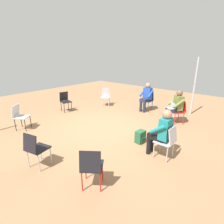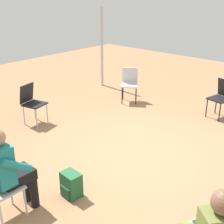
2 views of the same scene
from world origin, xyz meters
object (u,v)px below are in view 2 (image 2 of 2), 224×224
at_px(person_in_teal, 8,167).
at_px(chair_north, 221,96).
at_px(chair_west, 32,101).
at_px(chair_northwest, 130,82).
at_px(backpack_near_laptop_user, 72,186).

bearing_deg(person_in_teal, chair_north, 82.92).
bearing_deg(chair_west, chair_north, 122.57).
height_order(chair_northwest, person_in_teal, person_in_teal).
height_order(chair_northwest, chair_west, same).
height_order(chair_west, backpack_near_laptop_user, chair_west).
bearing_deg(chair_northwest, chair_north, 157.78).
xyz_separation_m(chair_west, backpack_near_laptop_user, (2.51, -1.12, -0.34)).
bearing_deg(chair_west, chair_northwest, 150.69).
distance_m(chair_north, chair_west, 4.10).
distance_m(chair_north, backpack_near_laptop_user, 4.12).
bearing_deg(backpack_near_laptop_user, chair_west, 155.96).
xyz_separation_m(chair_north, chair_west, (-2.83, -2.97, 0.00)).
height_order(chair_north, chair_west, same).
relative_size(chair_northwest, person_in_teal, 0.69).
xyz_separation_m(chair_northwest, chair_west, (-0.67, -2.44, 0.00)).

